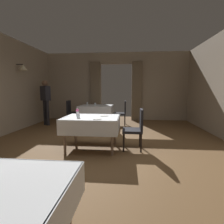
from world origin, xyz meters
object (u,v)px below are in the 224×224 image
glass_far_b (87,104)px  person_waiter_by_doorway (46,99)px  chair_mid_right (136,127)px  flower_vase_mid (77,112)px  plate_mid_d (105,116)px  dining_table_far (96,108)px  glass_far_a (95,104)px  chair_far_right (122,112)px  glass_mid_b (78,116)px  dining_table_mid (92,121)px  chair_far_left (72,111)px  plate_mid_c (97,119)px

glass_far_b → person_waiter_by_doorway: bearing=-163.3°
chair_mid_right → flower_vase_mid: 1.41m
plate_mid_d → dining_table_far: bearing=104.6°
plate_mid_d → glass_far_a: bearing=105.3°
dining_table_far → flower_vase_mid: bearing=-88.7°
chair_far_right → glass_mid_b: chair_far_right is taller
dining_table_far → glass_far_a: 0.16m
dining_table_mid → dining_table_far: bearing=98.5°
chair_far_left → flower_vase_mid: (1.08, -2.79, 0.32)m
dining_table_far → person_waiter_by_doorway: person_waiter_by_doorway is taller
glass_mid_b → person_waiter_by_doorway: person_waiter_by_doorway is taller
chair_far_right → glass_far_b: chair_far_right is taller
person_waiter_by_doorway → dining_table_far: bearing=9.4°
dining_table_mid → chair_far_right: size_ratio=1.34×
chair_mid_right → plate_mid_d: chair_mid_right is taller
glass_far_a → plate_mid_d: bearing=-74.7°
plate_mid_c → glass_far_b: 3.45m
chair_far_left → glass_far_b: bearing=5.8°
plate_mid_d → person_waiter_by_doorway: size_ratio=0.11×
glass_mid_b → glass_far_b: bearing=100.1°
plate_mid_c → plate_mid_d: 0.46m
glass_far_a → glass_far_b: (-0.35, 0.11, 0.01)m
chair_far_left → person_waiter_by_doorway: 1.08m
flower_vase_mid → plate_mid_c: size_ratio=0.92×
chair_far_right → dining_table_far: bearing=-179.1°
plate_mid_c → dining_table_mid: bearing=120.1°
plate_mid_c → chair_far_right: bearing=82.7°
chair_far_left → chair_far_right: bearing=-1.7°
chair_far_right → plate_mid_d: size_ratio=5.06×
person_waiter_by_doorway → chair_far_right: bearing=6.4°
chair_mid_right → plate_mid_d: (-0.73, 0.06, 0.24)m
plate_mid_d → person_waiter_by_doorway: 3.54m
chair_far_left → plate_mid_c: (1.63, -3.23, 0.24)m
dining_table_far → glass_far_b: 0.44m
plate_mid_d → glass_far_b: 3.05m
flower_vase_mid → plate_mid_d: flower_vase_mid is taller
plate_mid_c → person_waiter_by_doorway: 3.80m
chair_far_left → flower_vase_mid: size_ratio=5.61×
person_waiter_by_doorway → glass_mid_b: bearing=-52.5°
chair_far_left → glass_far_b: chair_far_left is taller
glass_mid_b → plate_mid_c: glass_mid_b is taller
dining_table_mid → plate_mid_c: bearing=-59.9°
chair_mid_right → glass_far_a: 3.17m
glass_far_a → glass_far_b: 0.36m
glass_mid_b → glass_far_a: (-0.21, 3.04, 0.00)m
chair_far_left → plate_mid_d: 3.28m
chair_mid_right → person_waiter_by_doorway: bearing=143.6°
dining_table_far → glass_far_b: size_ratio=10.91×
chair_mid_right → plate_mid_c: chair_mid_right is taller
flower_vase_mid → plate_mid_d: (0.64, 0.01, -0.08)m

